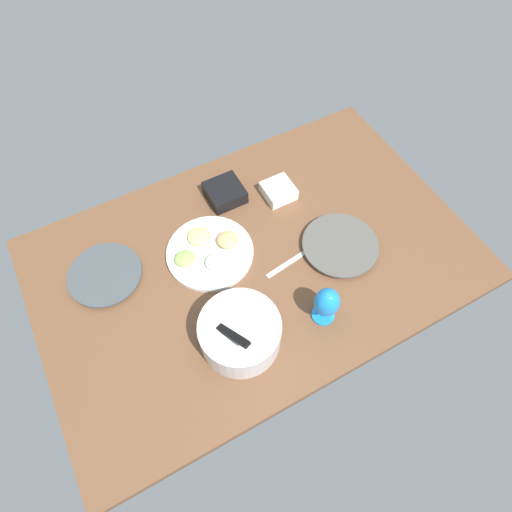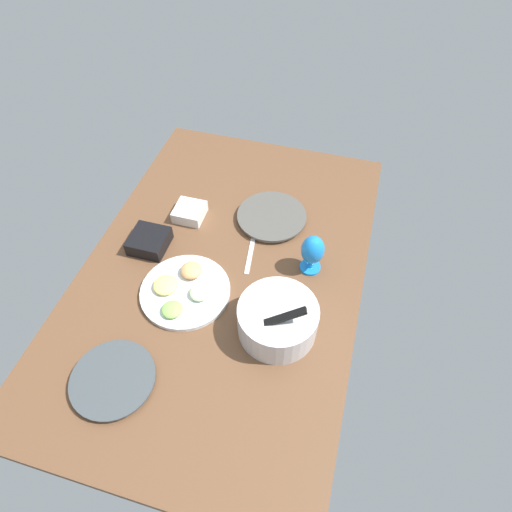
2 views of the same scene
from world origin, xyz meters
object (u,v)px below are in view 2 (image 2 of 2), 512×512
dinner_plate_right (113,380)px  mixing_bowl (278,319)px  dinner_plate_left (272,217)px  hurricane_glass_blue (313,251)px  fruit_platter (184,290)px  square_bowl_black (149,241)px  square_bowl_white (190,212)px

dinner_plate_right → mixing_bowl: 55.18cm
dinner_plate_left → hurricane_glass_blue: hurricane_glass_blue is taller
fruit_platter → hurricane_glass_blue: (-23.35, 41.50, 8.31)cm
mixing_bowl → square_bowl_black: mixing_bowl is taller
dinner_plate_left → fruit_platter: bearing=-25.6°
square_bowl_white → square_bowl_black: 21.62cm
dinner_plate_right → hurricane_glass_blue: hurricane_glass_blue is taller
dinner_plate_right → hurricane_glass_blue: size_ratio=1.60×
mixing_bowl → dinner_plate_right: bearing=-54.5°
fruit_platter → dinner_plate_right: bearing=-13.3°
dinner_plate_left → square_bowl_black: bearing=-57.3°
mixing_bowl → fruit_platter: mixing_bowl is taller
mixing_bowl → square_bowl_white: 63.94cm
hurricane_glass_blue → square_bowl_black: 63.45cm
dinner_plate_right → mixing_bowl: bearing=125.5°
square_bowl_white → dinner_plate_left: bearing=103.0°
mixing_bowl → dinner_plate_left: bearing=-163.6°
dinner_plate_left → square_bowl_white: square_bowl_white is taller
dinner_plate_right → square_bowl_white: size_ratio=2.25×
square_bowl_black → dinner_plate_right: bearing=12.8°
mixing_bowl → hurricane_glass_blue: 29.78cm
mixing_bowl → hurricane_glass_blue: bearing=168.9°
dinner_plate_left → hurricane_glass_blue: 30.36cm
fruit_platter → square_bowl_white: (-36.49, -12.08, 1.23)cm
dinner_plate_right → square_bowl_black: size_ratio=1.90×
hurricane_glass_blue → square_bowl_white: 55.62cm
fruit_platter → square_bowl_black: (-16.94, -21.28, 1.73)cm
fruit_platter → square_bowl_white: 38.46cm
dinner_plate_right → fruit_platter: bearing=166.7°
dinner_plate_left → dinner_plate_right: dinner_plate_left is taller
mixing_bowl → fruit_platter: 36.61cm
dinner_plate_left → dinner_plate_right: bearing=-20.2°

